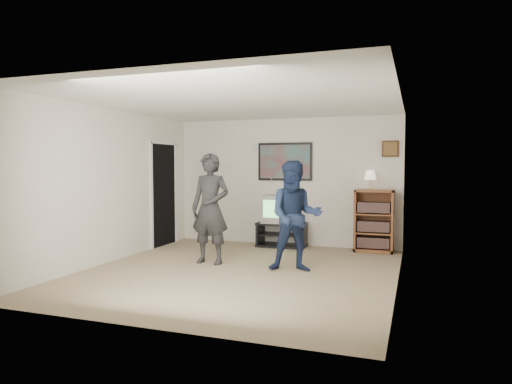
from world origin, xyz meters
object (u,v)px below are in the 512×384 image
Objects in this scene: media_stand at (282,235)px; bookshelf at (374,221)px; crt_television at (280,209)px; person_tall at (210,209)px; person_short at (295,216)px.

bookshelf is at bearing 0.56° from media_stand.
crt_television is 0.36× the size of person_tall.
crt_television is 0.56× the size of bookshelf.
crt_television is at bearing 98.89° from person_short.
crt_television is at bearing 73.59° from person_tall.
person_short is (-0.97, -1.97, 0.26)m from bookshelf.
person_short is (0.76, -1.92, 0.59)m from media_stand.
media_stand is 0.83× the size of bookshelf.
person_tall reaches higher than person_short.
media_stand is at bearing 97.75° from person_short.
person_short is (1.42, -0.07, -0.06)m from person_tall.
person_tall is 1.42m from person_short.
bookshelf is 2.21m from person_short.
bookshelf is at bearing 40.40° from person_tall.
person_tall is at bearing 163.37° from person_short.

